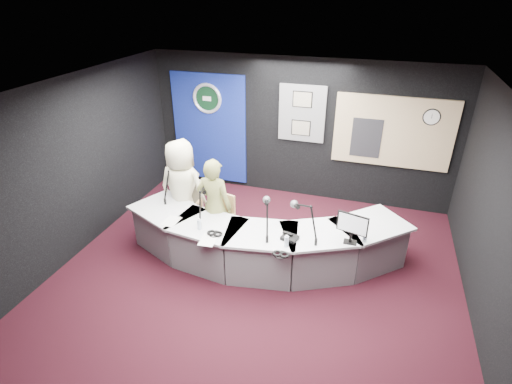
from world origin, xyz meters
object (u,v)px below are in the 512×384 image
(armchair_right, at_px, (216,224))
(person_man, at_px, (182,190))
(broadcast_desk, at_px, (260,241))
(armchair_left, at_px, (184,209))
(person_woman, at_px, (215,206))

(armchair_right, bearing_deg, person_man, 175.78)
(broadcast_desk, xyz_separation_m, armchair_left, (-1.48, 0.35, 0.14))
(armchair_right, xyz_separation_m, person_man, (-0.68, 0.24, 0.42))
(person_man, bearing_deg, armchair_right, 164.66)
(armchair_left, relative_size, person_man, 0.58)
(person_man, distance_m, person_woman, 0.72)
(person_woman, bearing_deg, armchair_left, -16.25)
(broadcast_desk, xyz_separation_m, person_man, (-1.48, 0.35, 0.51))
(broadcast_desk, height_order, armchair_right, armchair_right)
(person_man, bearing_deg, armchair_left, -0.00)
(armchair_left, distance_m, person_man, 0.37)
(broadcast_desk, height_order, person_woman, person_woman)
(armchair_left, height_order, person_woman, person_woman)
(person_man, bearing_deg, person_woman, 164.66)
(person_woman, bearing_deg, armchair_right, -0.00)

